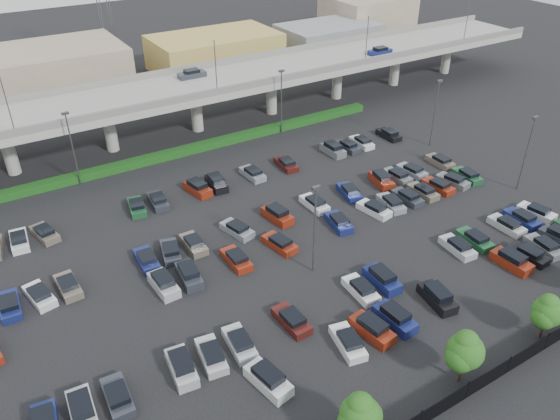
{
  "coord_description": "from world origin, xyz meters",
  "views": [
    {
      "loc": [
        -26.96,
        -44.86,
        36.21
      ],
      "look_at": [
        1.75,
        1.44,
        2.0
      ],
      "focal_mm": 35.0,
      "sensor_mm": 36.0,
      "label": 1
    }
  ],
  "objects": [
    {
      "name": "parked_cars",
      "position": [
        1.17,
        -3.71,
        0.61
      ],
      "size": [
        62.93,
        41.56,
        1.67
      ],
      "color": "#2C2F39",
      "rests_on": "ground"
    },
    {
      "name": "ground",
      "position": [
        0.0,
        0.0,
        0.0
      ],
      "size": [
        280.0,
        280.0,
        0.0
      ],
      "primitive_type": "plane",
      "color": "black"
    },
    {
      "name": "fence",
      "position": [
        -0.05,
        -28.0,
        0.9
      ],
      "size": [
        70.0,
        0.1,
        2.0
      ],
      "color": "black",
      "rests_on": "ground"
    },
    {
      "name": "hedge",
      "position": [
        0.0,
        25.0,
        0.55
      ],
      "size": [
        66.0,
        1.6,
        1.1
      ],
      "primitive_type": "cube",
      "color": "#144313",
      "rests_on": "ground"
    },
    {
      "name": "distant_buildings",
      "position": [
        12.38,
        61.81,
        3.74
      ],
      "size": [
        138.0,
        24.0,
        9.0
      ],
      "color": "gray",
      "rests_on": "ground"
    },
    {
      "name": "light_poles",
      "position": [
        -4.13,
        2.0,
        6.24
      ],
      "size": [
        66.9,
        48.38,
        10.3
      ],
      "color": "#45454A",
      "rests_on": "ground"
    },
    {
      "name": "tree_row",
      "position": [
        0.7,
        -26.53,
        3.52
      ],
      "size": [
        65.07,
        3.66,
        5.94
      ],
      "color": "#332316",
      "rests_on": "ground"
    },
    {
      "name": "overpass",
      "position": [
        -0.25,
        31.99,
        6.97
      ],
      "size": [
        150.0,
        13.0,
        15.8
      ],
      "color": "gray",
      "rests_on": "ground"
    }
  ]
}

